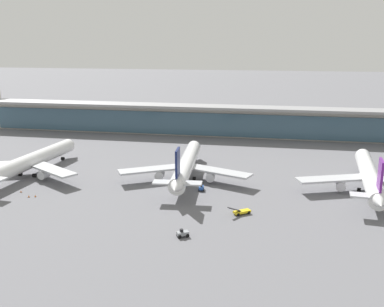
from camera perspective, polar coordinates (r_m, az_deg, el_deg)
name	(u,v)px	position (r m, az deg, el deg)	size (l,w,h in m)	color
ground_plane	(180,192)	(135.62, -1.64, -5.12)	(1200.00, 1200.00, 0.00)	slate
airliner_left_stand	(29,162)	(161.41, -20.69, -1.03)	(44.91, 58.65, 15.61)	white
airliner_centre_stand	(186,165)	(147.15, -0.76, -1.52)	(44.96, 58.65, 15.61)	white
airliner_right_stand	(370,176)	(146.05, 22.35, -2.76)	(44.89, 58.65, 15.61)	white
service_truck_near_nose_grey	(183,233)	(105.76, -1.24, -10.47)	(3.33, 2.92, 2.05)	gray
service_truck_under_wing_yellow	(241,212)	(119.37, 6.50, -7.60)	(6.30, 5.08, 2.70)	yellow
service_truck_mid_apron_blue	(201,188)	(136.95, 1.22, -4.53)	(2.09, 3.07, 2.05)	#234C9E
terminal_building	(216,120)	(215.18, 3.17, 4.40)	(242.16, 12.80, 15.20)	#B2ADA3
safety_cone_alpha	(21,191)	(145.47, -21.59, -4.66)	(0.62, 0.62, 0.70)	orange
safety_cone_bravo	(35,196)	(139.83, -19.93, -5.27)	(0.62, 0.62, 0.70)	orange
safety_cone_charlie	(29,196)	(140.14, -20.68, -5.29)	(0.62, 0.62, 0.70)	orange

